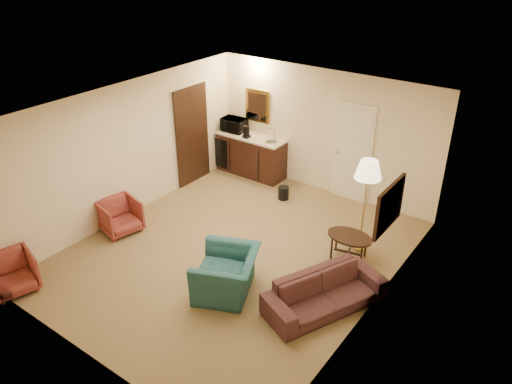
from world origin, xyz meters
TOP-DOWN VIEW (x-y plane):
  - ground at (0.00, 0.00)m, footprint 6.00×6.00m
  - room_walls at (-0.10, 0.77)m, footprint 5.02×6.01m
  - wetbar_cabinet at (-1.65, 2.72)m, footprint 1.64×0.58m
  - sofa at (1.95, -0.34)m, footprint 1.24×1.90m
  - teal_armchair at (0.55, -0.90)m, footprint 1.02×1.21m
  - rose_chair_near at (-2.15, -0.68)m, footprint 0.76×0.79m
  - rose_chair_far at (-2.15, -2.80)m, footprint 0.77×0.80m
  - coffee_table at (1.67, 1.00)m, footprint 0.88×0.68m
  - floor_lamp at (1.70, 1.40)m, footprint 0.58×0.58m
  - waste_bin at (-0.38, 2.13)m, footprint 0.24×0.24m
  - microwave at (-2.15, 2.75)m, footprint 0.57×0.34m
  - coffee_maker at (-1.69, 2.60)m, footprint 0.17×0.17m

SIDE VIEW (x-z plane):
  - ground at x=0.00m, z-range 0.00..0.00m
  - waste_bin at x=-0.38m, z-range 0.00..0.28m
  - coffee_table at x=1.67m, z-range 0.00..0.45m
  - rose_chair_far at x=-2.15m, z-range 0.00..0.67m
  - rose_chair_near at x=-2.15m, z-range 0.00..0.69m
  - sofa at x=1.95m, z-range 0.00..0.72m
  - teal_armchair at x=0.55m, z-range 0.00..0.90m
  - wetbar_cabinet at x=-1.65m, z-range 0.00..0.92m
  - floor_lamp at x=1.70m, z-range 0.00..1.69m
  - coffee_maker at x=-1.69m, z-range 0.92..1.19m
  - microwave at x=-2.15m, z-range 0.92..1.29m
  - room_walls at x=-0.10m, z-range 0.41..3.02m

